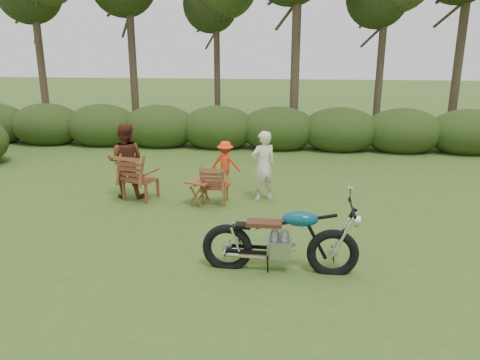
# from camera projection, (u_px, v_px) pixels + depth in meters

# --- Properties ---
(ground) EXTENTS (80.00, 80.00, 0.00)m
(ground) POSITION_uv_depth(u_px,v_px,m) (261.00, 277.00, 7.00)
(ground) COLOR #36531B
(ground) RESTS_ON ground
(tree_line) EXTENTS (22.52, 11.62, 8.14)m
(tree_line) POSITION_uv_depth(u_px,v_px,m) (296.00, 29.00, 15.16)
(tree_line) COLOR #372A1E
(tree_line) RESTS_ON ground
(motorcycle) EXTENTS (2.27, 0.91, 1.29)m
(motorcycle) POSITION_uv_depth(u_px,v_px,m) (279.00, 270.00, 7.23)
(motorcycle) COLOR #0B7591
(motorcycle) RESTS_ON ground
(lawn_chair_right) EXTENTS (0.61, 0.61, 0.87)m
(lawn_chair_right) POSITION_uv_depth(u_px,v_px,m) (215.00, 203.00, 10.27)
(lawn_chair_right) COLOR #5A2B16
(lawn_chair_right) RESTS_ON ground
(lawn_chair_left) EXTENTS (0.90, 0.90, 1.06)m
(lawn_chair_left) POSITION_uv_depth(u_px,v_px,m) (142.00, 199.00, 10.52)
(lawn_chair_left) COLOR #602E18
(lawn_chair_left) RESTS_ON ground
(side_table) EXTENTS (0.66, 0.61, 0.54)m
(side_table) POSITION_uv_depth(u_px,v_px,m) (200.00, 193.00, 10.03)
(side_table) COLOR brown
(side_table) RESTS_ON ground
(cup) EXTENTS (0.13, 0.13, 0.09)m
(cup) POSITION_uv_depth(u_px,v_px,m) (202.00, 179.00, 9.99)
(cup) COLOR #F0E6C6
(cup) RESTS_ON side_table
(adult_a) EXTENTS (0.68, 0.60, 1.56)m
(adult_a) POSITION_uv_depth(u_px,v_px,m) (263.00, 200.00, 10.46)
(adult_a) COLOR beige
(adult_a) RESTS_ON ground
(adult_b) EXTENTS (0.87, 0.70, 1.69)m
(adult_b) POSITION_uv_depth(u_px,v_px,m) (128.00, 197.00, 10.67)
(adult_b) COLOR #542618
(adult_b) RESTS_ON ground
(child) EXTENTS (0.77, 0.52, 1.10)m
(child) POSITION_uv_depth(u_px,v_px,m) (226.00, 185.00, 11.54)
(child) COLOR #F83B17
(child) RESTS_ON ground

